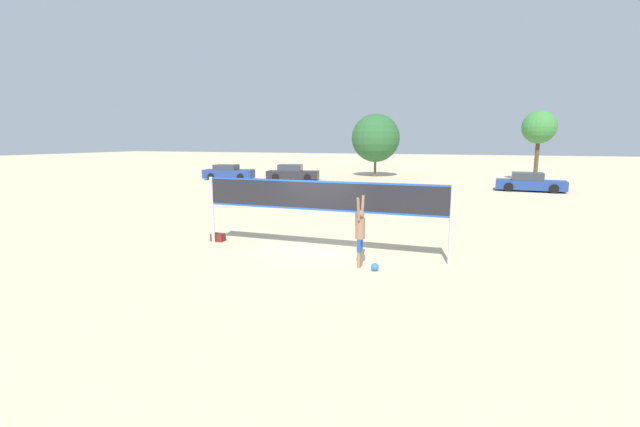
{
  "coord_description": "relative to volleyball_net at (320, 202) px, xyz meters",
  "views": [
    {
      "loc": [
        4.62,
        -12.85,
        3.66
      ],
      "look_at": [
        0.0,
        0.0,
        1.31
      ],
      "focal_mm": 24.0,
      "sensor_mm": 36.0,
      "label": 1
    }
  ],
  "objects": [
    {
      "name": "player_spiker",
      "position": [
        1.64,
        -1.13,
        -0.6
      ],
      "size": [
        0.28,
        0.7,
        2.08
      ],
      "rotation": [
        0.0,
        0.0,
        1.57
      ],
      "color": "#8C664C",
      "rests_on": "ground_plane"
    },
    {
      "name": "tree_right_cluster",
      "position": [
        -4.82,
        29.88,
        2.15
      ],
      "size": [
        4.8,
        4.8,
        6.25
      ],
      "color": "brown",
      "rests_on": "ground_plane"
    },
    {
      "name": "parked_car_mid",
      "position": [
        8.47,
        21.27,
        -1.09
      ],
      "size": [
        4.74,
        2.16,
        1.34
      ],
      "rotation": [
        0.0,
        0.0,
        -0.06
      ],
      "color": "navy",
      "rests_on": "ground_plane"
    },
    {
      "name": "parked_car_far",
      "position": [
        -16.97,
        21.85,
        -1.06
      ],
      "size": [
        4.81,
        2.53,
        1.39
      ],
      "rotation": [
        0.0,
        0.0,
        0.19
      ],
      "color": "navy",
      "rests_on": "ground_plane"
    },
    {
      "name": "volleyball",
      "position": [
        2.14,
        -1.36,
        -1.58
      ],
      "size": [
        0.23,
        0.23,
        0.23
      ],
      "color": "blue",
      "rests_on": "ground_plane"
    },
    {
      "name": "ground_plane",
      "position": [
        0.0,
        0.0,
        -1.69
      ],
      "size": [
        200.0,
        200.0,
        0.0
      ],
      "primitive_type": "plane",
      "color": "beige"
    },
    {
      "name": "tree_left_cluster",
      "position": [
        9.82,
        29.7,
        3.02
      ],
      "size": [
        2.89,
        2.89,
        6.22
      ],
      "color": "#4C3823",
      "rests_on": "ground_plane"
    },
    {
      "name": "player_blocker",
      "position": [
        1.16,
        0.61,
        -0.6
      ],
      "size": [
        0.28,
        0.7,
        2.08
      ],
      "rotation": [
        0.0,
        0.0,
        -1.57
      ],
      "color": "tan",
      "rests_on": "ground_plane"
    },
    {
      "name": "volleyball_net",
      "position": [
        0.0,
        0.0,
        0.0
      ],
      "size": [
        8.31,
        0.12,
        2.37
      ],
      "color": "beige",
      "rests_on": "ground_plane"
    },
    {
      "name": "gear_bag",
      "position": [
        -4.06,
        0.24,
        -1.55
      ],
      "size": [
        0.47,
        0.32,
        0.29
      ],
      "color": "maroon",
      "rests_on": "ground_plane"
    },
    {
      "name": "parked_car_near",
      "position": [
        -11.13,
        23.39,
        -1.06
      ],
      "size": [
        4.98,
        2.78,
        1.43
      ],
      "rotation": [
        0.0,
        0.0,
        0.24
      ],
      "color": "#232328",
      "rests_on": "ground_plane"
    }
  ]
}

